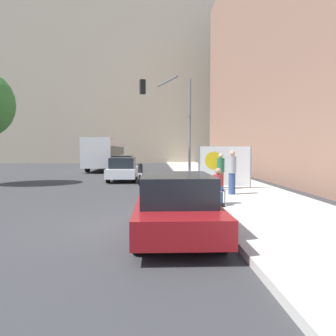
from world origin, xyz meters
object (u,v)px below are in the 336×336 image
Objects in this scene: parked_car_curbside at (176,205)px; city_bus_on_road at (106,152)px; car_on_road_nearest at (123,169)px; pedestrian_behind at (221,171)px; traffic_light_pole at (173,111)px; jogger_on_sidewalk at (232,172)px; seated_protester at (218,185)px; protest_banner at (224,166)px; motorcycle_on_road at (140,175)px; car_on_road_midblock at (123,165)px.

city_bus_on_road is at bearing 102.22° from parked_car_curbside.
car_on_road_nearest is (-2.56, 13.32, 0.02)m from parked_car_curbside.
traffic_light_pole reaches higher than pedestrian_behind.
pedestrian_behind is at bearing -71.63° from traffic_light_pole.
jogger_on_sidewalk reaches higher than parked_car_curbside.
seated_protester is 10.27m from traffic_light_pole.
motorcycle_on_road is at bearing 138.88° from protest_banner.
traffic_light_pole is at bearing -78.03° from pedestrian_behind.
seated_protester reaches higher than motorcycle_on_road.
jogger_on_sidewalk is 20.90m from city_bus_on_road.
car_on_road_nearest is 2.29m from motorcycle_on_road.
car_on_road_nearest is (-5.04, 6.13, -0.27)m from pedestrian_behind.
traffic_light_pole reaches higher than parked_car_curbside.
jogger_on_sidewalk is 0.29× the size of traffic_light_pole.
parked_car_curbside is 25.55m from city_bus_on_road.
traffic_light_pole is (-0.97, 9.58, 3.56)m from seated_protester.
protest_banner is 5.55m from motorcycle_on_road.
jogger_on_sidewalk is 14.38m from car_on_road_midblock.
car_on_road_midblock reaches higher than car_on_road_nearest.
jogger_on_sidewalk is at bearing -66.48° from car_on_road_midblock.
seated_protester is at bearing -70.03° from motorcycle_on_road.
protest_banner is 0.40× the size of traffic_light_pole.
pedestrian_behind is (0.88, 4.00, 0.18)m from seated_protester.
pedestrian_behind reaches higher than parked_car_curbside.
pedestrian_behind is at bearing -118.45° from jogger_on_sidewalk.
pedestrian_behind is 0.66m from protest_banner.
jogger_on_sidewalk is at bearing 89.99° from pedestrian_behind.
protest_banner reaches higher than pedestrian_behind.
traffic_light_pole is 0.55× the size of city_bus_on_road.
city_bus_on_road is at bearing 116.96° from seated_protester.
pedestrian_behind is at bearing -47.31° from motorcycle_on_road.
protest_banner is 0.56× the size of parked_car_curbside.
protest_banner is 0.22× the size of city_bus_on_road.
traffic_light_pole is (-2.02, 7.09, 3.30)m from jogger_on_sidewalk.
protest_banner is at bearing -46.24° from car_on_road_nearest.
parked_car_curbside is (-2.65, -5.68, -0.37)m from jogger_on_sidewalk.
pedestrian_behind reaches higher than seated_protester.
parked_car_curbside is (-2.77, -7.75, -0.49)m from protest_banner.
motorcycle_on_road is (4.03, -13.58, -1.21)m from city_bus_on_road.
protest_banner is 6.32m from traffic_light_pole.
traffic_light_pole reaches higher than city_bus_on_road.
seated_protester is 2.72m from jogger_on_sidewalk.
parked_car_curbside is at bearing 64.52° from pedestrian_behind.
protest_banner reaches higher than jogger_on_sidewalk.
pedestrian_behind reaches higher than car_on_road_midblock.
traffic_light_pole reaches higher than car_on_road_nearest.
pedestrian_behind is 0.26× the size of traffic_light_pole.
protest_banner is (0.12, 2.07, 0.13)m from jogger_on_sidewalk.
city_bus_on_road is (-5.40, 24.95, 1.02)m from parked_car_curbside.
protest_banner reaches higher than car_on_road_nearest.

